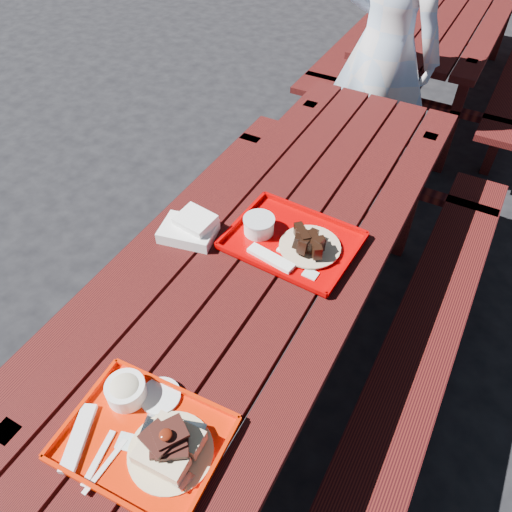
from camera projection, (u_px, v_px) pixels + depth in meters
name	position (u px, v px, depth m)	size (l,w,h in m)	color
ground	(271.00, 358.00, 2.32)	(60.00, 60.00, 0.00)	black
picnic_table_near	(275.00, 278.00, 1.92)	(1.41, 2.40, 0.75)	#4A120E
picnic_table_far	(450.00, 26.00, 3.63)	(1.41, 2.40, 0.75)	#4A120E
near_tray	(147.00, 429.00, 1.27)	(0.42, 0.35, 0.13)	red
far_tray	(290.00, 240.00, 1.76)	(0.46, 0.37, 0.07)	#B30001
white_cloth	(190.00, 228.00, 1.79)	(0.22, 0.18, 0.08)	white
person	(385.00, 50.00, 2.66)	(0.62, 0.41, 1.70)	#AEC8E6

